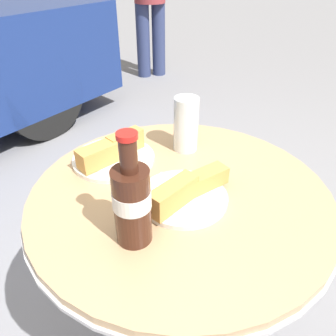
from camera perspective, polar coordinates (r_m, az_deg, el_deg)
name	(u,v)px	position (r m, az deg, el deg)	size (l,w,h in m)	color
bistro_table	(179,236)	(0.90, 1.92, -11.68)	(0.74, 0.74, 0.71)	#B7B7BC
cola_bottle_left	(132,202)	(0.62, -6.29, -5.84)	(0.07, 0.07, 0.24)	#3D1E14
drinking_glass	(186,127)	(0.93, 3.13, 7.23)	(0.07, 0.07, 0.16)	#C68923
lunch_plate_near	(185,193)	(0.75, 2.92, -4.34)	(0.23, 0.21, 0.07)	silver
lunch_plate_far	(112,154)	(0.90, -9.65, 2.34)	(0.22, 0.22, 0.07)	silver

